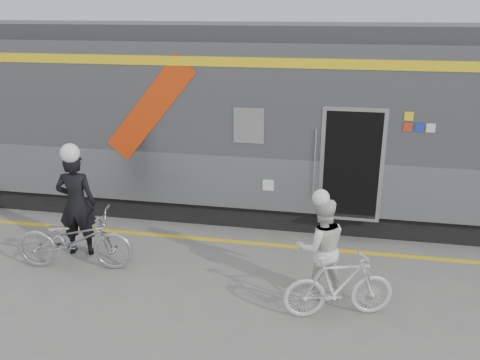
% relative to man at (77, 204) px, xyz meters
% --- Properties ---
extents(ground, '(90.00, 90.00, 0.00)m').
position_rel_man_xyz_m(ground, '(3.62, -1.15, -0.99)').
color(ground, slate).
rests_on(ground, ground).
extents(train, '(24.00, 3.17, 4.10)m').
position_rel_man_xyz_m(train, '(2.75, 3.05, 1.06)').
color(train, black).
rests_on(train, ground).
extents(safety_strip, '(24.00, 0.12, 0.01)m').
position_rel_man_xyz_m(safety_strip, '(3.62, 1.00, -0.99)').
color(safety_strip, yellow).
rests_on(safety_strip, ground).
extents(man, '(0.78, 0.57, 1.98)m').
position_rel_man_xyz_m(man, '(0.00, 0.00, 0.00)').
color(man, black).
rests_on(man, ground).
extents(bicycle_left, '(2.15, 1.00, 1.09)m').
position_rel_man_xyz_m(bicycle_left, '(0.20, -0.55, -0.45)').
color(bicycle_left, '#9DA0A5').
rests_on(bicycle_left, ground).
extents(woman, '(0.95, 0.83, 1.66)m').
position_rel_man_xyz_m(woman, '(4.50, -0.63, -0.16)').
color(woman, silver).
rests_on(woman, ground).
extents(bicycle_right, '(1.74, 0.93, 1.01)m').
position_rel_man_xyz_m(bicycle_right, '(4.80, -1.18, -0.49)').
color(bicycle_right, beige).
rests_on(bicycle_right, ground).
extents(helmet_man, '(0.34, 0.34, 0.34)m').
position_rel_man_xyz_m(helmet_man, '(0.00, 0.00, 1.16)').
color(helmet_man, white).
rests_on(helmet_man, man).
extents(helmet_woman, '(0.27, 0.27, 0.27)m').
position_rel_man_xyz_m(helmet_woman, '(4.50, -0.63, 0.80)').
color(helmet_woman, white).
rests_on(helmet_woman, woman).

